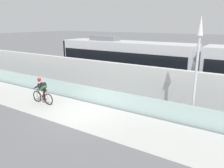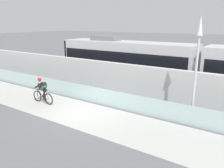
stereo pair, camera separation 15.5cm
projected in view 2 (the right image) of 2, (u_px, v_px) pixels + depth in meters
The scene contains 9 objects.
ground_plane at pixel (81, 114), 12.60m from camera, with size 200.00×200.00×0.00m, color slate.
bike_path_deck at pixel (81, 113), 12.60m from camera, with size 32.00×3.20×0.01m, color beige.
glass_parapet at pixel (101, 96), 13.95m from camera, with size 32.00×0.05×1.00m, color silver.
concrete_barrier_wall at pixel (117, 80), 15.22m from camera, with size 32.00×0.36×2.32m, color silver.
tram_rail_near at pixel (134, 88), 17.51m from camera, with size 32.00×0.08×0.01m, color #595654.
tram_rail_far at pixel (142, 84), 18.66m from camera, with size 32.00×0.08×0.01m, color #595654.
tram at pixel (200, 69), 15.15m from camera, with size 22.56×2.54×3.81m.
cyclist_on_bike at pixel (42, 91), 14.07m from camera, with size 1.77×0.58×1.61m.
lamp_post_antenna at pixel (197, 58), 10.55m from camera, with size 0.28×0.28×5.20m.
Camera 2 is at (7.99, -8.77, 4.86)m, focal length 36.49 mm.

